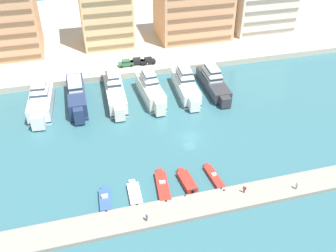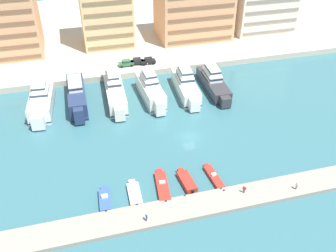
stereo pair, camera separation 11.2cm
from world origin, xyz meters
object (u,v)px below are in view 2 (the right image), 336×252
at_px(yacht_white_far_left, 41,101).
at_px(motorboat_red_mid_left, 162,186).
at_px(motorboat_blue_far_left, 105,200).
at_px(car_black_left, 137,61).
at_px(motorboat_red_center_left, 186,181).
at_px(car_black_mid_left, 148,61).
at_px(pedestrian_far_side, 297,185).
at_px(yacht_white_center, 186,85).
at_px(car_green_far_left, 126,63).
at_px(pedestrian_mid_deck, 244,189).
at_px(motorboat_red_center, 214,178).
at_px(yacht_ivory_center_left, 151,90).
at_px(yacht_charcoal_center_right, 213,82).
at_px(yacht_ivory_mid_left, 115,89).
at_px(yacht_navy_left, 77,96).
at_px(motorboat_white_left, 134,193).
at_px(pedestrian_near_edge, 146,217).

distance_m(yacht_white_far_left, motorboat_red_mid_left, 38.15).
height_order(motorboat_blue_far_left, car_black_left, car_black_left).
distance_m(motorboat_red_center_left, car_black_mid_left, 45.95).
bearing_deg(pedestrian_far_side, yacht_white_center, 103.04).
distance_m(motorboat_red_mid_left, car_green_far_left, 46.14).
bearing_deg(car_green_far_left, motorboat_blue_far_left, -104.15).
xyz_separation_m(car_black_left, pedestrian_mid_deck, (8.74, -51.93, -0.86)).
distance_m(motorboat_red_center, pedestrian_mid_deck, 6.34).
bearing_deg(pedestrian_mid_deck, yacht_white_far_left, 132.19).
xyz_separation_m(yacht_ivory_center_left, yacht_charcoal_center_right, (16.32, 0.48, -0.55)).
xyz_separation_m(motorboat_blue_far_left, motorboat_red_center, (20.05, 0.22, -0.04)).
bearing_deg(yacht_ivory_mid_left, pedestrian_mid_deck, -66.33).
bearing_deg(car_black_mid_left, car_black_left, 170.57).
distance_m(yacht_ivory_mid_left, pedestrian_mid_deck, 41.95).
xyz_separation_m(yacht_charcoal_center_right, pedestrian_mid_deck, (-7.89, -36.26, -0.26)).
relative_size(yacht_white_far_left, yacht_navy_left, 0.93).
relative_size(yacht_navy_left, motorboat_red_center_left, 2.88).
bearing_deg(yacht_ivory_center_left, motorboat_white_left, -107.93).
bearing_deg(yacht_charcoal_center_right, motorboat_red_mid_left, -124.47).
relative_size(yacht_white_center, car_black_left, 4.25).
relative_size(yacht_ivory_center_left, car_black_mid_left, 4.08).
distance_m(yacht_ivory_mid_left, motorboat_blue_far_left, 34.21).
xyz_separation_m(motorboat_white_left, motorboat_red_center_left, (9.69, 0.49, 0.14)).
bearing_deg(motorboat_blue_far_left, car_green_far_left, 75.85).
relative_size(motorboat_red_mid_left, motorboat_red_center, 1.08).
bearing_deg(car_black_mid_left, yacht_charcoal_center_right, -48.29).
relative_size(yacht_white_center, motorboat_red_center, 2.25).
relative_size(yacht_white_far_left, yacht_charcoal_center_right, 0.92).
height_order(yacht_ivory_center_left, pedestrian_mid_deck, yacht_ivory_center_left).
distance_m(yacht_white_far_left, yacht_ivory_mid_left, 17.17).
height_order(pedestrian_near_edge, pedestrian_mid_deck, pedestrian_mid_deck).
bearing_deg(motorboat_white_left, pedestrian_near_edge, -83.79).
height_order(yacht_navy_left, car_green_far_left, yacht_navy_left).
bearing_deg(yacht_white_center, pedestrian_far_side, -76.96).
xyz_separation_m(yacht_charcoal_center_right, car_green_far_left, (-19.62, 15.38, 0.59)).
bearing_deg(car_black_left, yacht_white_center, -59.81).
xyz_separation_m(yacht_charcoal_center_right, motorboat_red_center, (-11.34, -31.12, -1.61)).
height_order(yacht_ivory_center_left, motorboat_white_left, yacht_ivory_center_left).
relative_size(yacht_ivory_center_left, motorboat_red_mid_left, 1.98).
relative_size(motorboat_red_center_left, car_black_left, 1.55).
bearing_deg(yacht_white_far_left, motorboat_red_center_left, -51.55).
bearing_deg(motorboat_blue_far_left, motorboat_red_center, 0.64).
bearing_deg(car_green_far_left, yacht_ivory_center_left, -78.28).
distance_m(yacht_charcoal_center_right, motorboat_blue_far_left, 44.39).
bearing_deg(car_green_far_left, motorboat_red_center, -79.91).
distance_m(yacht_navy_left, motorboat_white_left, 33.68).
bearing_deg(motorboat_red_center, yacht_white_far_left, 133.34).
height_order(motorboat_red_mid_left, car_black_mid_left, car_black_mid_left).
xyz_separation_m(yacht_charcoal_center_right, motorboat_blue_far_left, (-31.39, -31.34, -1.58)).
distance_m(yacht_charcoal_center_right, car_black_left, 22.86).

